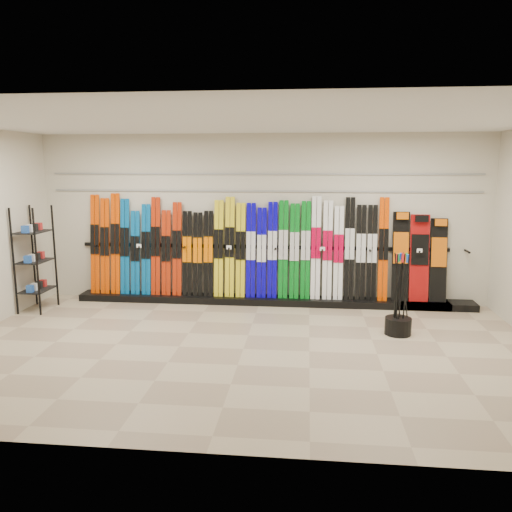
# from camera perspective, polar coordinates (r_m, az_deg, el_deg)

# --- Properties ---
(floor) EXTENTS (8.00, 8.00, 0.00)m
(floor) POSITION_cam_1_polar(r_m,az_deg,el_deg) (6.86, -1.45, -10.57)
(floor) COLOR gray
(floor) RESTS_ON ground
(back_wall) EXTENTS (8.00, 0.00, 8.00)m
(back_wall) POSITION_cam_1_polar(r_m,az_deg,el_deg) (8.95, 0.55, 4.24)
(back_wall) COLOR beige
(back_wall) RESTS_ON floor
(ceiling) EXTENTS (8.00, 8.00, 0.00)m
(ceiling) POSITION_cam_1_polar(r_m,az_deg,el_deg) (6.43, -1.58, 15.25)
(ceiling) COLOR silver
(ceiling) RESTS_ON back_wall
(ski_rack_base) EXTENTS (8.00, 0.40, 0.12)m
(ski_rack_base) POSITION_cam_1_polar(r_m,az_deg,el_deg) (8.98, 1.84, -5.10)
(ski_rack_base) COLOR black
(ski_rack_base) RESTS_ON floor
(skis) EXTENTS (5.37, 0.24, 1.83)m
(skis) POSITION_cam_1_polar(r_m,az_deg,el_deg) (8.91, -2.37, 0.71)
(skis) COLOR #D63D00
(skis) RESTS_ON ski_rack_base
(snowboards) EXTENTS (0.93, 0.24, 1.54)m
(snowboards) POSITION_cam_1_polar(r_m,az_deg,el_deg) (9.06, 18.12, -0.25)
(snowboards) COLOR black
(snowboards) RESTS_ON ski_rack_base
(accessory_rack) EXTENTS (0.40, 0.60, 1.78)m
(accessory_rack) POSITION_cam_1_polar(r_m,az_deg,el_deg) (9.23, -23.95, -0.30)
(accessory_rack) COLOR black
(accessory_rack) RESTS_ON floor
(pole_bin) EXTENTS (0.39, 0.39, 0.25)m
(pole_bin) POSITION_cam_1_polar(r_m,az_deg,el_deg) (7.67, 15.92, -7.70)
(pole_bin) COLOR black
(pole_bin) RESTS_ON floor
(ski_poles) EXTENTS (0.26, 0.23, 1.18)m
(ski_poles) POSITION_cam_1_polar(r_m,az_deg,el_deg) (7.58, 16.09, -4.12)
(ski_poles) COLOR black
(ski_poles) RESTS_ON pole_bin
(slatwall_rail_0) EXTENTS (7.60, 0.02, 0.03)m
(slatwall_rail_0) POSITION_cam_1_polar(r_m,az_deg,el_deg) (8.89, 0.54, 7.44)
(slatwall_rail_0) COLOR gray
(slatwall_rail_0) RESTS_ON back_wall
(slatwall_rail_1) EXTENTS (7.60, 0.02, 0.03)m
(slatwall_rail_1) POSITION_cam_1_polar(r_m,az_deg,el_deg) (8.88, 0.55, 9.37)
(slatwall_rail_1) COLOR gray
(slatwall_rail_1) RESTS_ON back_wall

